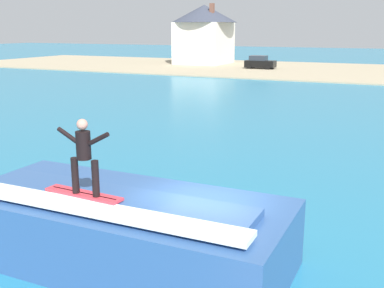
% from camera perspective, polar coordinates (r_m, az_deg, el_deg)
% --- Properties ---
extents(ground_plane, '(260.00, 260.00, 0.00)m').
position_cam_1_polar(ground_plane, '(11.52, 1.58, -14.20)').
color(ground_plane, teal).
extents(wave_crest, '(7.80, 3.43, 1.80)m').
position_cam_1_polar(wave_crest, '(11.32, -8.48, -10.13)').
color(wave_crest, '#2E548D').
rests_on(wave_crest, ground_plane).
extents(surfboard, '(1.99, 0.48, 0.06)m').
position_cam_1_polar(surfboard, '(10.79, -13.06, -5.95)').
color(surfboard, '#D8333F').
rests_on(surfboard, wave_crest).
extents(surfer, '(1.34, 0.32, 1.70)m').
position_cam_1_polar(surfer, '(10.38, -13.02, -1.05)').
color(surfer, black).
rests_on(surfer, surfboard).
extents(shoreline_bank, '(120.00, 27.17, 0.14)m').
position_cam_1_polar(shoreline_bank, '(63.04, 21.41, 8.10)').
color(shoreline_bank, tan).
rests_on(shoreline_bank, ground_plane).
extents(car_near_shore, '(3.98, 2.14, 1.86)m').
position_cam_1_polar(car_near_shore, '(64.29, 8.26, 9.78)').
color(car_near_shore, black).
rests_on(car_near_shore, ground_plane).
extents(house_with_chimney, '(9.96, 9.96, 8.94)m').
position_cam_1_polar(house_with_chimney, '(72.85, 1.48, 13.57)').
color(house_with_chimney, silver).
rests_on(house_with_chimney, ground_plane).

